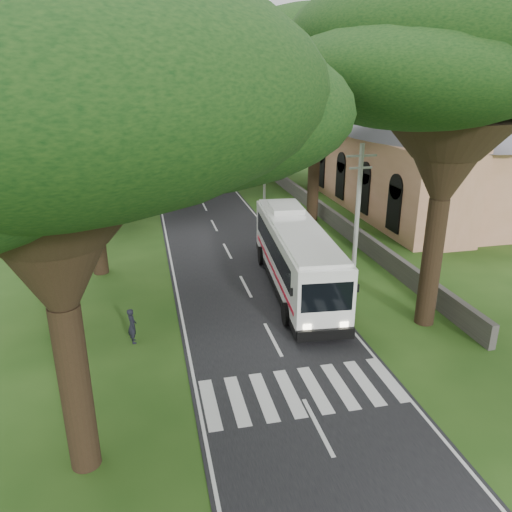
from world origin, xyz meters
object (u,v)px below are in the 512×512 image
pole_mid (265,157)px  church (419,152)px  pole_far (226,132)px  distant_car_b (172,150)px  pedestrian (132,326)px  pole_near (357,219)px  coach_bus (296,255)px  distant_car_a (188,185)px

pole_mid → church: bearing=-19.8°
pole_far → distant_car_b: pole_far is taller
pole_far → pedestrian: size_ratio=4.91×
pole_near → coach_bus: (-2.86, 1.25, -2.21)m
church → pole_mid: church is taller
distant_car_a → pole_near: bearing=88.1°
coach_bus → distant_car_a: size_ratio=3.39×
coach_bus → pole_near: bearing=-18.7°
pole_mid → pole_near: bearing=-90.0°
pole_far → pole_near: bearing=-90.0°
pole_far → coach_bus: size_ratio=0.64×
distant_car_a → pedestrian: pedestrian is taller
coach_bus → distant_car_a: (-3.44, 24.79, -1.31)m
distant_car_a → distant_car_b: distant_car_a is taller
pole_far → coach_bus: 38.92m
church → pole_near: bearing=-128.5°
pole_mid → distant_car_a: (-6.30, 6.04, -3.52)m
distant_car_a → pedestrian: 29.33m
pole_far → distant_car_a: 15.71m
pole_far → distant_car_a: (-6.30, -13.96, -3.52)m
coach_bus → distant_car_a: bearing=102.8°
coach_bus → pedestrian: size_ratio=7.72×
distant_car_a → church: bearing=135.1°
coach_bus → pedestrian: bearing=-150.2°
pole_mid → coach_bus: bearing=-98.7°
pole_near → distant_car_a: size_ratio=2.15×
pole_mid → pedestrian: (-11.60, -22.81, -3.36)m
pole_mid → pedestrian: bearing=-117.0°
pole_near → distant_car_b: 51.00m
pole_far → pedestrian: (-11.60, -42.81, -3.36)m
church → pedestrian: bearing=-142.6°
church → pole_near: (-12.36, -15.55, -0.73)m
church → pole_far: church is taller
pole_mid → distant_car_b: 31.33m
church → distant_car_b: bearing=118.1°
pole_near → pole_far: same height
coach_bus → pole_mid: bearing=86.3°
pole_mid → distant_car_b: pole_mid is taller
distant_car_a → pedestrian: (-5.30, -28.85, 0.15)m
pole_far → distant_car_b: size_ratio=2.12×
pole_mid → pole_far: bearing=90.0°
church → pedestrian: church is taller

